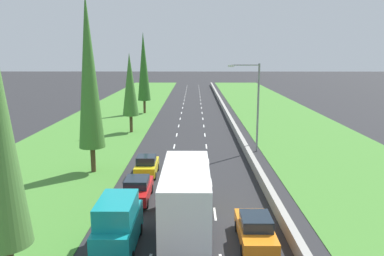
{
  "coord_description": "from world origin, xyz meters",
  "views": [
    {
      "loc": [
        0.44,
        -2.07,
        10.05
      ],
      "look_at": [
        0.15,
        44.25,
        1.03
      ],
      "focal_mm": 36.28,
      "sensor_mm": 36.0,
      "label": 1
    }
  ],
  "objects_px": {
    "yellow_hatchback_left_lane": "(147,166)",
    "poplar_tree_second": "(89,72)",
    "orange_sedan_right_lane": "(255,229)",
    "poplar_tree_fourth": "(144,67)",
    "white_box_truck_centre_lane": "(186,198)",
    "teal_van_left_lane": "(118,224)",
    "red_sedan_left_lane": "(137,189)",
    "poplar_tree_third": "(130,85)",
    "street_light_mast": "(255,101)"
  },
  "relations": [
    {
      "from": "yellow_hatchback_left_lane",
      "to": "street_light_mast",
      "type": "relative_size",
      "value": 0.43
    },
    {
      "from": "teal_van_left_lane",
      "to": "yellow_hatchback_left_lane",
      "type": "height_order",
      "value": "teal_van_left_lane"
    },
    {
      "from": "poplar_tree_third",
      "to": "poplar_tree_fourth",
      "type": "height_order",
      "value": "poplar_tree_fourth"
    },
    {
      "from": "red_sedan_left_lane",
      "to": "street_light_mast",
      "type": "relative_size",
      "value": 0.5
    },
    {
      "from": "yellow_hatchback_left_lane",
      "to": "poplar_tree_second",
      "type": "xyz_separation_m",
      "value": [
        -4.68,
        0.87,
        7.65
      ]
    },
    {
      "from": "red_sedan_left_lane",
      "to": "poplar_tree_fourth",
      "type": "bearing_deg",
      "value": 96.48
    },
    {
      "from": "teal_van_left_lane",
      "to": "poplar_tree_second",
      "type": "distance_m",
      "value": 15.74
    },
    {
      "from": "white_box_truck_centre_lane",
      "to": "poplar_tree_second",
      "type": "relative_size",
      "value": 0.63
    },
    {
      "from": "orange_sedan_right_lane",
      "to": "poplar_tree_fourth",
      "type": "relative_size",
      "value": 0.33
    },
    {
      "from": "yellow_hatchback_left_lane",
      "to": "red_sedan_left_lane",
      "type": "bearing_deg",
      "value": -89.83
    },
    {
      "from": "teal_van_left_lane",
      "to": "white_box_truck_centre_lane",
      "type": "distance_m",
      "value": 3.9
    },
    {
      "from": "yellow_hatchback_left_lane",
      "to": "poplar_tree_fourth",
      "type": "distance_m",
      "value": 34.72
    },
    {
      "from": "poplar_tree_third",
      "to": "red_sedan_left_lane",
      "type": "bearing_deg",
      "value": -79.89
    },
    {
      "from": "white_box_truck_centre_lane",
      "to": "street_light_mast",
      "type": "bearing_deg",
      "value": 70.84
    },
    {
      "from": "poplar_tree_second",
      "to": "street_light_mast",
      "type": "distance_m",
      "value": 16.71
    },
    {
      "from": "orange_sedan_right_lane",
      "to": "red_sedan_left_lane",
      "type": "height_order",
      "value": "same"
    },
    {
      "from": "red_sedan_left_lane",
      "to": "poplar_tree_second",
      "type": "bearing_deg",
      "value": 126.05
    },
    {
      "from": "red_sedan_left_lane",
      "to": "poplar_tree_third",
      "type": "relative_size",
      "value": 0.45
    },
    {
      "from": "white_box_truck_centre_lane",
      "to": "red_sedan_left_lane",
      "type": "bearing_deg",
      "value": 123.75
    },
    {
      "from": "orange_sedan_right_lane",
      "to": "teal_van_left_lane",
      "type": "bearing_deg",
      "value": -175.05
    },
    {
      "from": "yellow_hatchback_left_lane",
      "to": "poplar_tree_third",
      "type": "height_order",
      "value": "poplar_tree_third"
    },
    {
      "from": "poplar_tree_fourth",
      "to": "poplar_tree_third",
      "type": "bearing_deg",
      "value": -88.88
    },
    {
      "from": "poplar_tree_fourth",
      "to": "street_light_mast",
      "type": "xyz_separation_m",
      "value": [
        14.51,
        -25.69,
        -2.54
      ]
    },
    {
      "from": "orange_sedan_right_lane",
      "to": "white_box_truck_centre_lane",
      "type": "xyz_separation_m",
      "value": [
        -3.69,
        0.94,
        1.37
      ]
    },
    {
      "from": "red_sedan_left_lane",
      "to": "white_box_truck_centre_lane",
      "type": "height_order",
      "value": "white_box_truck_centre_lane"
    },
    {
      "from": "yellow_hatchback_left_lane",
      "to": "poplar_tree_third",
      "type": "relative_size",
      "value": 0.39
    },
    {
      "from": "yellow_hatchback_left_lane",
      "to": "teal_van_left_lane",
      "type": "bearing_deg",
      "value": -89.86
    },
    {
      "from": "yellow_hatchback_left_lane",
      "to": "poplar_tree_second",
      "type": "relative_size",
      "value": 0.26
    },
    {
      "from": "poplar_tree_fourth",
      "to": "poplar_tree_second",
      "type": "bearing_deg",
      "value": -90.4
    },
    {
      "from": "orange_sedan_right_lane",
      "to": "yellow_hatchback_left_lane",
      "type": "xyz_separation_m",
      "value": [
        -7.2,
        11.75,
        0.02
      ]
    },
    {
      "from": "orange_sedan_right_lane",
      "to": "white_box_truck_centre_lane",
      "type": "height_order",
      "value": "white_box_truck_centre_lane"
    },
    {
      "from": "white_box_truck_centre_lane",
      "to": "poplar_tree_third",
      "type": "height_order",
      "value": "poplar_tree_third"
    },
    {
      "from": "poplar_tree_second",
      "to": "poplar_tree_fourth",
      "type": "bearing_deg",
      "value": 89.6
    },
    {
      "from": "white_box_truck_centre_lane",
      "to": "poplar_tree_second",
      "type": "height_order",
      "value": "poplar_tree_second"
    },
    {
      "from": "teal_van_left_lane",
      "to": "red_sedan_left_lane",
      "type": "height_order",
      "value": "teal_van_left_lane"
    },
    {
      "from": "poplar_tree_fourth",
      "to": "street_light_mast",
      "type": "bearing_deg",
      "value": -60.54
    },
    {
      "from": "street_light_mast",
      "to": "poplar_tree_second",
      "type": "bearing_deg",
      "value": -154.07
    },
    {
      "from": "white_box_truck_centre_lane",
      "to": "poplar_tree_fourth",
      "type": "height_order",
      "value": "poplar_tree_fourth"
    },
    {
      "from": "white_box_truck_centre_lane",
      "to": "poplar_tree_second",
      "type": "xyz_separation_m",
      "value": [
        -8.19,
        11.68,
        6.3
      ]
    },
    {
      "from": "red_sedan_left_lane",
      "to": "yellow_hatchback_left_lane",
      "type": "bearing_deg",
      "value": 90.17
    },
    {
      "from": "red_sedan_left_lane",
      "to": "poplar_tree_second",
      "type": "distance_m",
      "value": 11.07
    },
    {
      "from": "yellow_hatchback_left_lane",
      "to": "poplar_tree_second",
      "type": "bearing_deg",
      "value": 169.41
    },
    {
      "from": "teal_van_left_lane",
      "to": "poplar_tree_third",
      "type": "xyz_separation_m",
      "value": [
        -4.16,
        30.08,
        4.69
      ]
    },
    {
      "from": "yellow_hatchback_left_lane",
      "to": "street_light_mast",
      "type": "xyz_separation_m",
      "value": [
        10.06,
        8.04,
        4.4
      ]
    },
    {
      "from": "teal_van_left_lane",
      "to": "yellow_hatchback_left_lane",
      "type": "distance_m",
      "value": 12.38
    },
    {
      "from": "teal_van_left_lane",
      "to": "poplar_tree_second",
      "type": "relative_size",
      "value": 0.33
    },
    {
      "from": "orange_sedan_right_lane",
      "to": "yellow_hatchback_left_lane",
      "type": "bearing_deg",
      "value": 121.49
    },
    {
      "from": "white_box_truck_centre_lane",
      "to": "teal_van_left_lane",
      "type": "bearing_deg",
      "value": -155.8
    },
    {
      "from": "white_box_truck_centre_lane",
      "to": "yellow_hatchback_left_lane",
      "type": "bearing_deg",
      "value": 108.0
    },
    {
      "from": "orange_sedan_right_lane",
      "to": "poplar_tree_second",
      "type": "bearing_deg",
      "value": 133.25
    }
  ]
}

